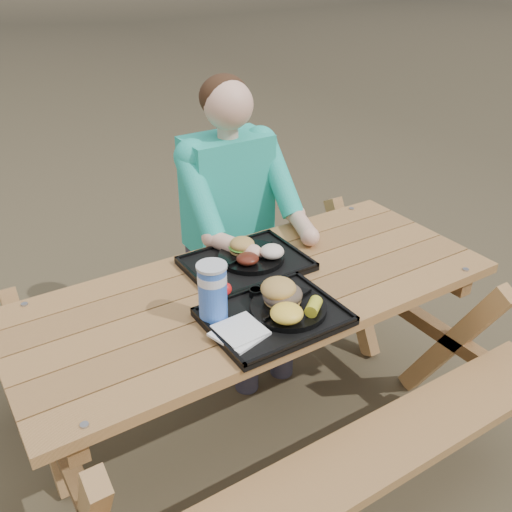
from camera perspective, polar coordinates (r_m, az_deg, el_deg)
ground at (r=2.59m, az=0.00°, el=-17.26°), size 60.00×60.00×0.00m
picnic_table at (r=2.33m, az=0.00°, el=-10.90°), size 1.80×1.49×0.75m
tray_near at (r=1.93m, az=1.81°, el=-6.16°), size 0.45×0.35×0.02m
tray_far at (r=2.22m, az=-1.00°, el=-0.86°), size 0.45×0.35×0.02m
plate_near at (r=1.94m, az=3.25°, el=-5.24°), size 0.26×0.26×0.02m
plate_far at (r=2.24m, az=-0.48°, el=-0.10°), size 0.26×0.26×0.02m
napkin_stack at (r=1.83m, az=-1.69°, el=-7.70°), size 0.18×0.18×0.02m
soda_cup at (r=1.86m, az=-4.35°, el=-3.72°), size 0.09×0.09×0.19m
condiment_bbq at (r=2.01m, az=-0.02°, el=-3.67°), size 0.05×0.05×0.03m
condiment_mustard at (r=2.03m, az=0.89°, el=-3.37°), size 0.05×0.05×0.03m
sandwich at (r=1.92m, az=2.70°, el=-2.90°), size 0.13×0.13×0.13m
mac_cheese at (r=1.85m, az=3.10°, el=-5.74°), size 0.11×0.11×0.05m
corn_cob at (r=1.90m, az=5.78°, el=-5.04°), size 0.10×0.10×0.04m
cutlery_far at (r=2.15m, az=-4.73°, el=-1.66°), size 0.04×0.14×0.01m
burger at (r=2.23m, az=-1.40°, el=1.48°), size 0.10×0.10×0.09m
baked_beans at (r=2.16m, az=-0.84°, el=-0.27°), size 0.09×0.09×0.04m
potato_salad at (r=2.20m, az=1.62°, el=0.45°), size 0.09×0.09×0.05m
diner at (r=2.68m, az=-2.57°, el=1.77°), size 0.48×0.84×1.28m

